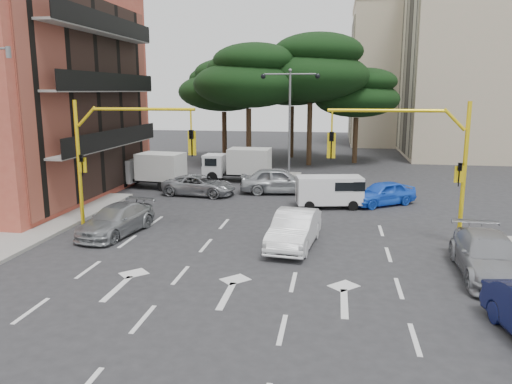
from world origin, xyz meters
TOP-DOWN VIEW (x-y plane):
  - ground at (0.00, 0.00)m, footprint 120.00×120.00m
  - median_strip at (0.00, 16.00)m, footprint 1.40×6.00m
  - apartment_beige_far at (12.95, 44.00)m, footprint 16.20×12.15m
  - pine_left_near at (-3.94, 21.96)m, footprint 9.15×9.15m
  - pine_center at (1.06, 23.96)m, footprint 9.98×9.98m
  - pine_left_far at (-6.94, 25.96)m, footprint 8.32×8.32m
  - pine_right at (5.06, 25.96)m, footprint 7.49×7.49m
  - pine_back at (-0.94, 28.96)m, footprint 9.15×9.15m
  - signal_mast_right at (6.80, 1.99)m, footprint 5.79×0.37m
  - signal_mast_left at (-6.80, 1.99)m, footprint 5.79×0.37m
  - street_lamp_center at (0.00, 16.00)m, footprint 4.16×0.36m
  - car_white_hatch at (1.69, 0.47)m, footprint 2.11×4.71m
  - car_blue_compact at (6.00, 9.00)m, footprint 4.20×3.64m
  - car_silver_wagon at (-6.44, 1.04)m, footprint 2.58×4.79m
  - car_silver_cross_a at (-5.04, 10.00)m, footprint 4.74×2.59m
  - car_silver_cross_b at (-0.22, 11.35)m, footprint 5.07×2.56m
  - car_silver_parked at (8.70, -1.86)m, footprint 2.28×5.17m
  - van_white at (3.00, 7.89)m, footprint 3.83×2.29m
  - box_truck_a at (-9.00, 11.91)m, footprint 5.01×2.60m
  - box_truck_b at (-3.63, 15.23)m, footprint 4.89×2.14m

SIDE VIEW (x-z plane):
  - ground at x=0.00m, z-range 0.00..0.00m
  - median_strip at x=0.00m, z-range 0.00..0.15m
  - car_silver_cross_a at x=-5.04m, z-range 0.00..1.26m
  - car_silver_wagon at x=-6.44m, z-range 0.00..1.32m
  - car_blue_compact at x=6.00m, z-range 0.00..1.37m
  - car_silver_parked at x=8.70m, z-range 0.00..1.48m
  - car_white_hatch at x=1.69m, z-range 0.00..1.50m
  - car_silver_cross_b at x=-0.22m, z-range 0.00..1.65m
  - van_white at x=3.00m, z-range 0.00..1.79m
  - box_truck_a at x=-9.00m, z-range 0.00..2.36m
  - box_truck_b at x=-3.63m, z-range 0.00..2.38m
  - signal_mast_right at x=6.80m, z-range 0.88..6.88m
  - signal_mast_left at x=-6.80m, z-range 0.88..6.88m
  - street_lamp_center at x=0.00m, z-range 1.54..9.31m
  - pine_right at x=5.06m, z-range 2.03..10.40m
  - pine_left_far at x=-6.94m, z-range 2.26..11.56m
  - pine_left_near at x=-3.94m, z-range 2.49..12.72m
  - pine_back at x=-0.94m, z-range 2.49..12.72m
  - pine_center at x=1.06m, z-range 2.72..13.88m
  - apartment_beige_far at x=12.95m, z-range 0.00..16.70m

